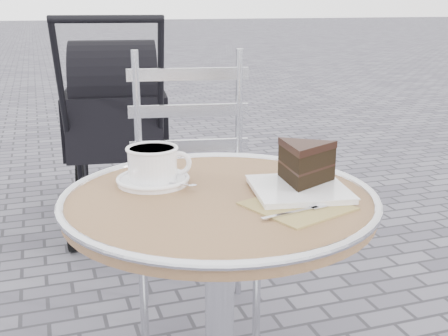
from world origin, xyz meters
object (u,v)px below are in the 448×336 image
object	(u,v)px
bistro_chair	(191,157)
baby_stroller	(116,131)
cappuccino_set	(154,167)
cake_plate_set	(303,169)
cafe_table	(219,262)

from	to	relation	value
bistro_chair	baby_stroller	bearing A→B (deg)	107.49
cappuccino_set	cake_plate_set	size ratio (longest dim) A/B	0.59
cafe_table	bistro_chair	bearing A→B (deg)	79.66
bistro_chair	cappuccino_set	bearing A→B (deg)	-102.43
cafe_table	cake_plate_set	world-z (taller)	cake_plate_set
cafe_table	bistro_chair	distance (m)	0.77
cafe_table	bistro_chair	xyz separation A→B (m)	(0.14, 0.76, 0.05)
baby_stroller	bistro_chair	bearing A→B (deg)	-74.37
cappuccino_set	bistro_chair	xyz separation A→B (m)	(0.26, 0.62, -0.16)
cake_plate_set	bistro_chair	distance (m)	0.80
bistro_chair	baby_stroller	xyz separation A→B (m)	(-0.13, 1.05, -0.12)
cafe_table	cappuccino_set	size ratio (longest dim) A/B	3.97
bistro_chair	baby_stroller	size ratio (longest dim) A/B	0.89
bistro_chair	baby_stroller	distance (m)	1.06
cappuccino_set	baby_stroller	distance (m)	1.69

